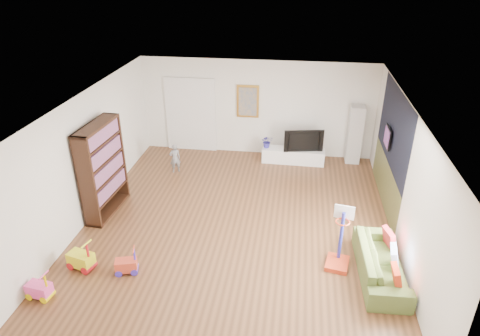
# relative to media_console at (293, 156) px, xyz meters

# --- Properties ---
(floor) EXTENTS (6.50, 7.50, 0.00)m
(floor) POSITION_rel_media_console_xyz_m (-1.09, -3.22, -0.20)
(floor) COLOR brown
(floor) RESTS_ON ground
(ceiling) EXTENTS (6.50, 7.50, 0.00)m
(ceiling) POSITION_rel_media_console_xyz_m (-1.09, -3.22, 2.50)
(ceiling) COLOR white
(ceiling) RESTS_ON ground
(wall_back) EXTENTS (6.50, 0.00, 2.70)m
(wall_back) POSITION_rel_media_console_xyz_m (-1.09, 0.53, 1.15)
(wall_back) COLOR white
(wall_back) RESTS_ON ground
(wall_front) EXTENTS (6.50, 0.00, 2.70)m
(wall_front) POSITION_rel_media_console_xyz_m (-1.09, -6.97, 1.15)
(wall_front) COLOR white
(wall_front) RESTS_ON ground
(wall_left) EXTENTS (0.00, 7.50, 2.70)m
(wall_left) POSITION_rel_media_console_xyz_m (-4.34, -3.22, 1.15)
(wall_left) COLOR beige
(wall_left) RESTS_ON ground
(wall_right) EXTENTS (0.00, 7.50, 2.70)m
(wall_right) POSITION_rel_media_console_xyz_m (2.16, -3.22, 1.15)
(wall_right) COLOR white
(wall_right) RESTS_ON ground
(navy_accent) EXTENTS (0.01, 3.20, 1.70)m
(navy_accent) POSITION_rel_media_console_xyz_m (2.14, -1.82, 1.65)
(navy_accent) COLOR black
(navy_accent) RESTS_ON wall_right
(olive_wainscot) EXTENTS (0.01, 3.20, 1.00)m
(olive_wainscot) POSITION_rel_media_console_xyz_m (2.14, -1.82, 0.30)
(olive_wainscot) COLOR brown
(olive_wainscot) RESTS_ON wall_right
(doorway) EXTENTS (1.45, 0.06, 2.10)m
(doorway) POSITION_rel_media_console_xyz_m (-2.99, 0.49, 0.85)
(doorway) COLOR white
(doorway) RESTS_ON ground
(painting_back) EXTENTS (0.62, 0.06, 0.92)m
(painting_back) POSITION_rel_media_console_xyz_m (-1.34, 0.49, 1.35)
(painting_back) COLOR gold
(painting_back) RESTS_ON wall_back
(artwork_right) EXTENTS (0.04, 0.56, 0.46)m
(artwork_right) POSITION_rel_media_console_xyz_m (2.08, -1.62, 1.35)
(artwork_right) COLOR #7F3F8C
(artwork_right) RESTS_ON wall_right
(media_console) EXTENTS (1.71, 0.46, 0.40)m
(media_console) POSITION_rel_media_console_xyz_m (0.00, 0.00, 0.00)
(media_console) COLOR white
(media_console) RESTS_ON ground
(tall_cabinet) EXTENTS (0.38, 0.38, 1.62)m
(tall_cabinet) POSITION_rel_media_console_xyz_m (1.63, 0.28, 0.61)
(tall_cabinet) COLOR silver
(tall_cabinet) RESTS_ON ground
(bookshelf) EXTENTS (0.45, 1.45, 2.09)m
(bookshelf) POSITION_rel_media_console_xyz_m (-4.06, -3.10, 0.84)
(bookshelf) COLOR #331B0F
(bookshelf) RESTS_ON ground
(sofa) EXTENTS (0.82, 1.95, 0.56)m
(sofa) POSITION_rel_media_console_xyz_m (1.70, -4.50, 0.08)
(sofa) COLOR #54682E
(sofa) RESTS_ON ground
(basketball_hoop) EXTENTS (0.50, 0.58, 1.21)m
(basketball_hoop) POSITION_rel_media_console_xyz_m (0.96, -4.33, 0.41)
(basketball_hoop) COLOR red
(basketball_hoop) RESTS_ON ground
(ride_on_yellow) EXTENTS (0.52, 0.39, 0.62)m
(ride_on_yellow) POSITION_rel_media_console_xyz_m (-3.73, -5.07, 0.11)
(ride_on_yellow) COLOR yellow
(ride_on_yellow) RESTS_ON ground
(ride_on_orange) EXTENTS (0.44, 0.34, 0.52)m
(ride_on_orange) POSITION_rel_media_console_xyz_m (-2.86, -5.07, 0.06)
(ride_on_orange) COLOR #CE452C
(ride_on_orange) RESTS_ON ground
(ride_on_pink) EXTENTS (0.43, 0.30, 0.53)m
(ride_on_pink) POSITION_rel_media_console_xyz_m (-4.08, -5.88, 0.07)
(ride_on_pink) COLOR #FC48A0
(ride_on_pink) RESTS_ON ground
(child) EXTENTS (0.35, 0.30, 0.79)m
(child) POSITION_rel_media_console_xyz_m (-3.08, -1.02, 0.20)
(child) COLOR gray
(child) RESTS_ON ground
(tv) EXTENTS (1.08, 0.34, 0.62)m
(tv) POSITION_rel_media_console_xyz_m (0.24, -0.01, 0.51)
(tv) COLOR black
(tv) RESTS_ON media_console
(vase_plant) EXTENTS (0.37, 0.33, 0.35)m
(vase_plant) POSITION_rel_media_console_xyz_m (-0.74, 0.03, 0.37)
(vase_plant) COLOR #2C2794
(vase_plant) RESTS_ON media_console
(pillow_left) EXTENTS (0.10, 0.37, 0.37)m
(pillow_left) POSITION_rel_media_console_xyz_m (1.85, -5.04, 0.24)
(pillow_left) COLOR red
(pillow_left) RESTS_ON sofa
(pillow_center) EXTENTS (0.16, 0.40, 0.39)m
(pillow_center) POSITION_rel_media_console_xyz_m (1.90, -4.52, 0.24)
(pillow_center) COLOR white
(pillow_center) RESTS_ON sofa
(pillow_right) EXTENTS (0.20, 0.38, 0.37)m
(pillow_right) POSITION_rel_media_console_xyz_m (1.91, -3.95, 0.24)
(pillow_right) COLOR #B82530
(pillow_right) RESTS_ON sofa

